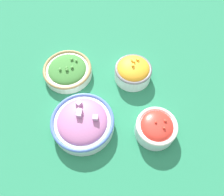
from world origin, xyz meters
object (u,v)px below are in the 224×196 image
bowl_squash (134,71)px  bowl_cherry_tomatoes (157,128)px  bowl_red_onion (83,122)px  bowl_broccoli (68,70)px

bowl_squash → bowl_cherry_tomatoes: bearing=105.6°
bowl_red_onion → bowl_cherry_tomatoes: bearing=174.7°
bowl_broccoli → bowl_squash: bearing=176.4°
bowl_red_onion → bowl_cherry_tomatoes: 0.24m
bowl_squash → bowl_cherry_tomatoes: 0.23m
bowl_squash → bowl_broccoli: size_ratio=0.75×
bowl_broccoli → bowl_cherry_tomatoes: size_ratio=1.38×
bowl_red_onion → bowl_squash: (-0.18, -0.20, 0.01)m
bowl_squash → bowl_cherry_tomatoes: size_ratio=1.03×
bowl_squash → bowl_broccoli: 0.25m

